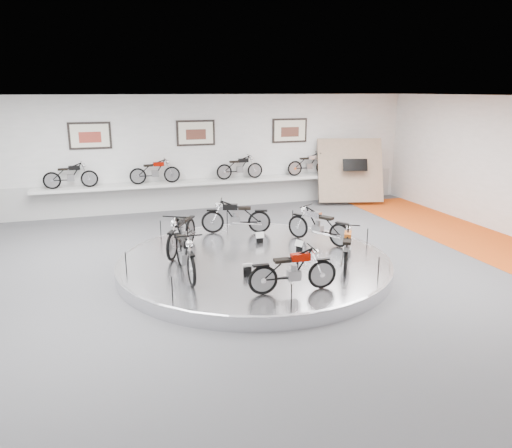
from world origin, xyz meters
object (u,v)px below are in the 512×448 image
object	(u,v)px
display_platform	(254,264)
bike_e	(293,270)
bike_b	(236,216)
bike_c	(181,232)
bike_a	(318,225)
bike_f	(347,248)
shelf	(199,183)
bike_d	(185,252)

from	to	relation	value
display_platform	bike_e	world-z (taller)	bike_e
bike_b	bike_c	size ratio (longest dim) A/B	0.95
bike_a	bike_f	xyz separation A→B (m)	(-0.18, -1.90, -0.02)
display_platform	bike_e	bearing A→B (deg)	-87.10
bike_c	bike_f	world-z (taller)	bike_c
shelf	bike_c	world-z (taller)	bike_c
bike_f	bike_e	bearing A→B (deg)	149.73
bike_e	bike_f	world-z (taller)	bike_e
bike_c	display_platform	bearing A→B (deg)	85.01
bike_a	bike_e	bearing A→B (deg)	114.35
bike_a	bike_e	size ratio (longest dim) A/B	1.05
display_platform	bike_b	world-z (taller)	bike_b
bike_c	bike_f	distance (m)	4.01
bike_d	bike_f	distance (m)	3.57
display_platform	bike_c	distance (m)	1.96
shelf	bike_a	bearing A→B (deg)	-71.06
bike_c	bike_d	distance (m)	1.64
shelf	bike_d	size ratio (longest dim) A/B	6.41
bike_a	bike_d	size ratio (longest dim) A/B	0.93
shelf	bike_f	bearing A→B (deg)	-76.83
bike_c	bike_e	xyz separation A→B (m)	(1.65, -3.19, -0.05)
bike_a	bike_f	distance (m)	1.91
bike_b	bike_d	world-z (taller)	bike_d
display_platform	bike_d	xyz separation A→B (m)	(-1.73, -0.60, 0.65)
display_platform	bike_d	size ratio (longest dim) A/B	3.73
bike_a	bike_c	world-z (taller)	bike_c
shelf	bike_d	world-z (taller)	bike_d
bike_e	bike_f	size ratio (longest dim) A/B	1.01
bike_c	bike_d	size ratio (longest dim) A/B	0.99
bike_e	bike_f	distance (m)	1.92
shelf	bike_c	distance (m)	5.60
shelf	bike_f	distance (m)	7.83
bike_b	bike_e	world-z (taller)	bike_b
shelf	bike_b	bearing A→B (deg)	-87.68
shelf	bike_a	xyz separation A→B (m)	(1.96, -5.72, -0.23)
display_platform	shelf	distance (m)	6.46
bike_e	shelf	bearing A→B (deg)	93.86
bike_d	bike_f	xyz separation A→B (m)	(3.52, -0.61, -0.06)
bike_b	bike_f	distance (m)	3.77
bike_b	bike_e	distance (m)	4.35
bike_a	bike_f	size ratio (longest dim) A/B	1.06
shelf	bike_c	size ratio (longest dim) A/B	6.45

